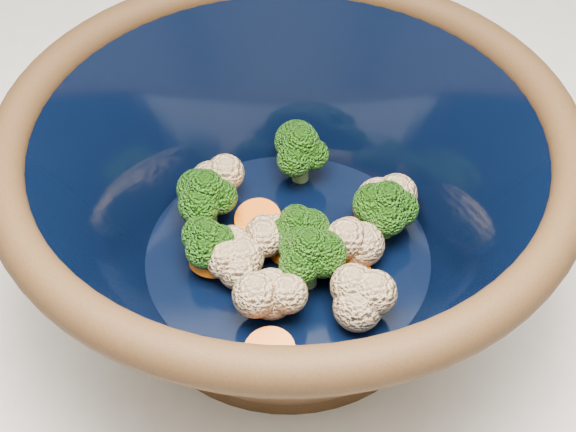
{
  "coord_description": "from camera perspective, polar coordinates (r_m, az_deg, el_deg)",
  "views": [
    {
      "loc": [
        -0.04,
        -0.41,
        1.35
      ],
      "look_at": [
        -0.03,
        -0.06,
        0.97
      ],
      "focal_mm": 50.0,
      "sensor_mm": 36.0,
      "label": 1
    }
  ],
  "objects": [
    {
      "name": "mixing_bowl",
      "position": [
        0.51,
        0.0,
        1.14
      ],
      "size": [
        0.43,
        0.43,
        0.15
      ],
      "rotation": [
        0.0,
        0.0,
        -0.37
      ],
      "color": "black",
      "rests_on": "counter"
    },
    {
      "name": "vegetable_pile",
      "position": [
        0.54,
        0.22,
        -0.58
      ],
      "size": [
        0.16,
        0.19,
        0.05
      ],
      "color": "#608442",
      "rests_on": "mixing_bowl"
    }
  ]
}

